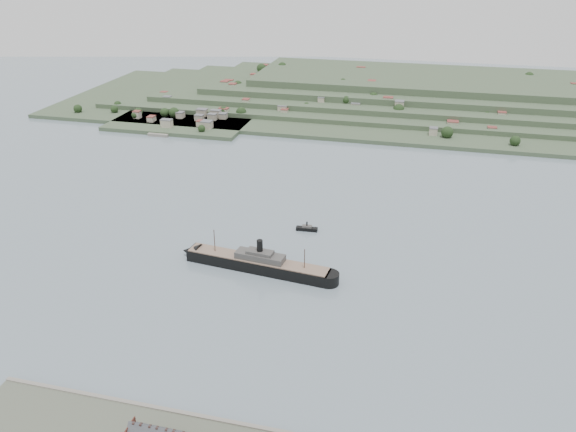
# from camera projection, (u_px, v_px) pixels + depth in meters

# --- Properties ---
(ground) EXTENTS (1400.00, 1400.00, 0.00)m
(ground) POSITION_uv_depth(u_px,v_px,m) (311.00, 254.00, 361.88)
(ground) COLOR slate
(ground) RESTS_ON ground
(far_peninsula) EXTENTS (760.00, 309.00, 30.00)m
(far_peninsula) POSITION_uv_depth(u_px,v_px,m) (398.00, 95.00, 694.15)
(far_peninsula) COLOR #344930
(far_peninsula) RESTS_ON ground
(steamship) EXTENTS (103.61, 23.12, 24.87)m
(steamship) POSITION_uv_depth(u_px,v_px,m) (254.00, 262.00, 342.92)
(steamship) COLOR black
(steamship) RESTS_ON ground
(tugboat) EXTENTS (15.20, 4.91, 6.74)m
(tugboat) POSITION_uv_depth(u_px,v_px,m) (307.00, 228.00, 390.55)
(tugboat) COLOR black
(tugboat) RESTS_ON ground
(ferry_west) EXTENTS (17.77, 10.75, 6.45)m
(ferry_west) POSITION_uv_depth(u_px,v_px,m) (168.00, 129.00, 601.75)
(ferry_west) COLOR black
(ferry_west) RESTS_ON ground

